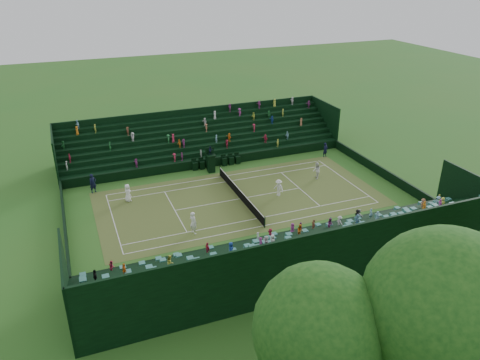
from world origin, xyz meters
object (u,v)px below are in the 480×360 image
(tennis_net, at_px, (240,194))
(player_far_west, at_px, (316,171))
(player_near_west, at_px, (128,193))
(umpire_chair, at_px, (211,161))
(player_far_east, at_px, (279,188))
(player_near_east, at_px, (193,223))

(tennis_net, height_order, player_far_west, player_far_west)
(tennis_net, height_order, player_near_west, player_near_west)
(player_near_west, bearing_deg, umpire_chair, -92.53)
(player_far_west, distance_m, player_far_east, 5.81)
(umpire_chair, xyz_separation_m, player_near_west, (3.71, -9.48, -0.39))
(umpire_chair, height_order, player_far_east, umpire_chair)
(umpire_chair, relative_size, player_far_west, 1.66)
(player_near_west, xyz_separation_m, player_far_east, (4.12, 13.78, -0.04))
(player_near_west, bearing_deg, player_far_east, -130.55)
(umpire_chair, relative_size, player_far_east, 1.76)
(player_near_east, xyz_separation_m, player_far_west, (-5.89, 15.05, -0.12))
(player_near_east, distance_m, player_far_east, 10.35)
(player_near_west, bearing_deg, player_far_west, -119.80)
(player_far_west, relative_size, player_far_east, 1.06)
(player_far_west, xyz_separation_m, player_far_east, (2.14, -5.41, -0.05))
(tennis_net, xyz_separation_m, player_far_west, (-1.45, 9.14, 0.37))
(player_near_west, xyz_separation_m, player_far_west, (1.98, 19.18, 0.02))
(tennis_net, bearing_deg, player_near_east, -53.06)
(player_near_west, distance_m, player_far_east, 14.38)
(tennis_net, relative_size, player_near_east, 5.77)
(tennis_net, bearing_deg, player_near_west, -108.89)
(tennis_net, distance_m, umpire_chair, 7.20)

